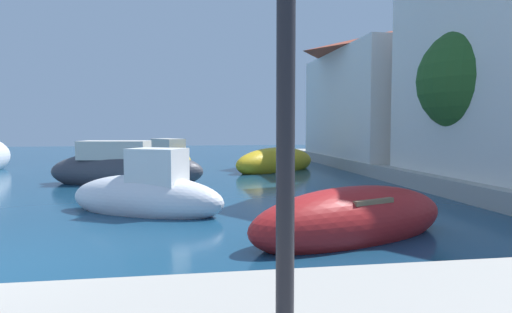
{
  "coord_description": "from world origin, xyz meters",
  "views": [
    {
      "loc": [
        2.95,
        -6.47,
        1.96
      ],
      "look_at": [
        5.49,
        9.33,
        0.89
      ],
      "focal_mm": 32.0,
      "sensor_mm": 36.0,
      "label": 1
    }
  ],
  "objects_px": {
    "moored_boat_7": "(126,169)",
    "moored_boat_1": "(147,195)",
    "moored_boat_2": "(165,158)",
    "moored_boat_6": "(276,162)",
    "quayside_tree": "(474,80)",
    "quayside_lamp_post": "(286,12)",
    "waterfront_building_annex": "(389,93)",
    "moored_boat_8": "(353,220)"
  },
  "relations": [
    {
      "from": "moored_boat_7",
      "to": "moored_boat_1",
      "type": "bearing_deg",
      "value": -69.25
    },
    {
      "from": "moored_boat_2",
      "to": "moored_boat_6",
      "type": "height_order",
      "value": "moored_boat_2"
    },
    {
      "from": "moored_boat_1",
      "to": "moored_boat_2",
      "type": "height_order",
      "value": "moored_boat_1"
    },
    {
      "from": "moored_boat_6",
      "to": "quayside_tree",
      "type": "distance_m",
      "value": 8.98
    },
    {
      "from": "moored_boat_1",
      "to": "quayside_lamp_post",
      "type": "bearing_deg",
      "value": 129.01
    },
    {
      "from": "waterfront_building_annex",
      "to": "quayside_tree",
      "type": "bearing_deg",
      "value": -100.49
    },
    {
      "from": "waterfront_building_annex",
      "to": "quayside_lamp_post",
      "type": "relative_size",
      "value": 2.83
    },
    {
      "from": "moored_boat_1",
      "to": "quayside_tree",
      "type": "bearing_deg",
      "value": -140.81
    },
    {
      "from": "moored_boat_2",
      "to": "quayside_tree",
      "type": "height_order",
      "value": "quayside_tree"
    },
    {
      "from": "quayside_lamp_post",
      "to": "moored_boat_7",
      "type": "bearing_deg",
      "value": 101.04
    },
    {
      "from": "moored_boat_7",
      "to": "quayside_tree",
      "type": "xyz_separation_m",
      "value": [
        10.32,
        -3.89,
        2.8
      ]
    },
    {
      "from": "moored_boat_1",
      "to": "quayside_tree",
      "type": "distance_m",
      "value": 9.78
    },
    {
      "from": "quayside_tree",
      "to": "moored_boat_7",
      "type": "bearing_deg",
      "value": 159.36
    },
    {
      "from": "moored_boat_1",
      "to": "quayside_lamp_post",
      "type": "height_order",
      "value": "quayside_lamp_post"
    },
    {
      "from": "moored_boat_6",
      "to": "quayside_lamp_post",
      "type": "relative_size",
      "value": 1.34
    },
    {
      "from": "moored_boat_6",
      "to": "quayside_lamp_post",
      "type": "height_order",
      "value": "quayside_lamp_post"
    },
    {
      "from": "moored_boat_2",
      "to": "waterfront_building_annex",
      "type": "xyz_separation_m",
      "value": [
        10.88,
        -0.55,
        3.15
      ]
    },
    {
      "from": "quayside_lamp_post",
      "to": "waterfront_building_annex",
      "type": "bearing_deg",
      "value": 62.93
    },
    {
      "from": "moored_boat_1",
      "to": "moored_boat_6",
      "type": "height_order",
      "value": "moored_boat_1"
    },
    {
      "from": "moored_boat_7",
      "to": "moored_boat_6",
      "type": "bearing_deg",
      "value": 39.09
    },
    {
      "from": "moored_boat_6",
      "to": "moored_boat_7",
      "type": "height_order",
      "value": "moored_boat_7"
    },
    {
      "from": "moored_boat_8",
      "to": "quayside_tree",
      "type": "distance_m",
      "value": 7.82
    },
    {
      "from": "moored_boat_6",
      "to": "quayside_lamp_post",
      "type": "xyz_separation_m",
      "value": [
        -3.39,
        -16.67,
        2.3
      ]
    },
    {
      "from": "moored_boat_8",
      "to": "moored_boat_7",
      "type": "bearing_deg",
      "value": 97.6
    },
    {
      "from": "moored_boat_7",
      "to": "waterfront_building_annex",
      "type": "distance_m",
      "value": 13.42
    },
    {
      "from": "quayside_tree",
      "to": "waterfront_building_annex",
      "type": "bearing_deg",
      "value": 79.51
    },
    {
      "from": "moored_boat_7",
      "to": "moored_boat_8",
      "type": "xyz_separation_m",
      "value": [
        4.85,
        -8.63,
        -0.16
      ]
    },
    {
      "from": "moored_boat_1",
      "to": "waterfront_building_annex",
      "type": "xyz_separation_m",
      "value": [
        10.85,
        10.81,
        3.19
      ]
    },
    {
      "from": "moored_boat_7",
      "to": "quayside_tree",
      "type": "relative_size",
      "value": 1.23
    },
    {
      "from": "moored_boat_1",
      "to": "quayside_lamp_post",
      "type": "relative_size",
      "value": 1.13
    },
    {
      "from": "waterfront_building_annex",
      "to": "moored_boat_2",
      "type": "bearing_deg",
      "value": 177.08
    },
    {
      "from": "moored_boat_6",
      "to": "moored_boat_7",
      "type": "xyz_separation_m",
      "value": [
        -5.97,
        -3.41,
        0.12
      ]
    },
    {
      "from": "moored_boat_2",
      "to": "moored_boat_6",
      "type": "distance_m",
      "value": 5.37
    },
    {
      "from": "moored_boat_1",
      "to": "moored_boat_2",
      "type": "distance_m",
      "value": 11.37
    },
    {
      "from": "moored_boat_2",
      "to": "waterfront_building_annex",
      "type": "relative_size",
      "value": 0.4
    },
    {
      "from": "moored_boat_2",
      "to": "moored_boat_6",
      "type": "relative_size",
      "value": 0.85
    },
    {
      "from": "moored_boat_6",
      "to": "waterfront_building_annex",
      "type": "xyz_separation_m",
      "value": [
        6.02,
        1.74,
        3.22
      ]
    },
    {
      "from": "moored_boat_7",
      "to": "quayside_lamp_post",
      "type": "height_order",
      "value": "quayside_lamp_post"
    },
    {
      "from": "moored_boat_6",
      "to": "quayside_tree",
      "type": "bearing_deg",
      "value": -97.33
    },
    {
      "from": "moored_boat_2",
      "to": "waterfront_building_annex",
      "type": "bearing_deg",
      "value": -126.12
    },
    {
      "from": "moored_boat_2",
      "to": "moored_boat_1",
      "type": "bearing_deg",
      "value": 146.94
    },
    {
      "from": "moored_boat_6",
      "to": "quayside_tree",
      "type": "relative_size",
      "value": 1.06
    }
  ]
}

